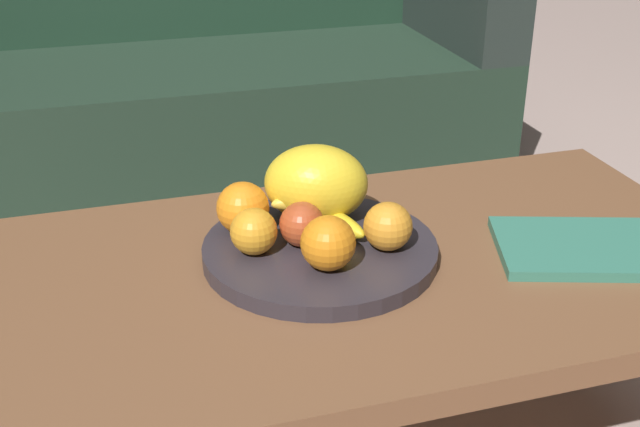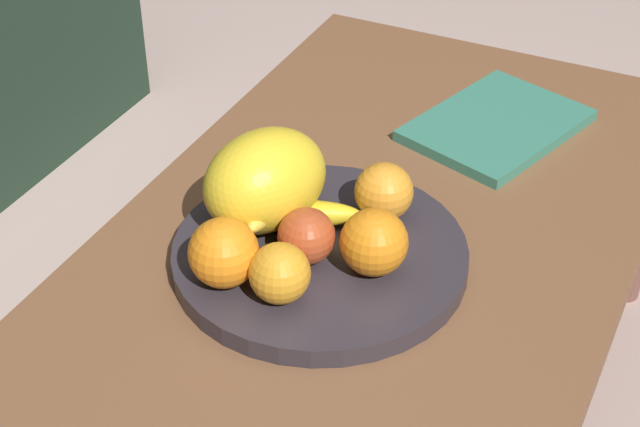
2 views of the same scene
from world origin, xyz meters
name	(u,v)px [view 2 (image 2 of 2)]	position (x,y,z in m)	size (l,w,h in m)	color
coffee_table	(362,272)	(0.00, 0.00, 0.35)	(1.16, 0.62, 0.40)	brown
fruit_bowl	(320,256)	(-0.05, 0.03, 0.41)	(0.35, 0.35, 0.03)	#302A31
melon_large_front	(265,180)	(-0.04, 0.11, 0.48)	(0.16, 0.12, 0.12)	yellow
orange_front	(374,242)	(-0.06, -0.04, 0.46)	(0.08, 0.08, 0.08)	orange
orange_left	(384,192)	(0.04, -0.01, 0.46)	(0.07, 0.07, 0.07)	orange
orange_right	(280,273)	(-0.15, 0.03, 0.46)	(0.07, 0.07, 0.07)	orange
orange_back	(224,253)	(-0.16, 0.10, 0.46)	(0.08, 0.08, 0.08)	orange
apple_front	(306,236)	(-0.08, 0.04, 0.45)	(0.07, 0.07, 0.07)	#B04522
banana_bunch	(289,209)	(-0.03, 0.08, 0.45)	(0.15, 0.15, 0.06)	yellow
magazine	(497,125)	(0.33, -0.06, 0.40)	(0.25, 0.18, 0.02)	#377D68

